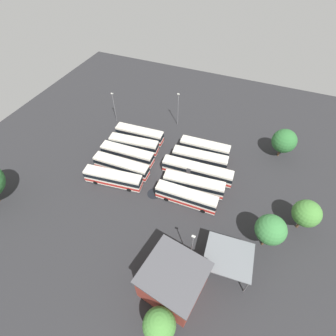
{
  "coord_description": "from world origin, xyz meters",
  "views": [
    {
      "loc": [
        16.26,
        -35.72,
        42.93
      ],
      "look_at": [
        1.89,
        -0.77,
        1.5
      ],
      "focal_mm": 26.98,
      "sensor_mm": 36.0,
      "label": 1
    }
  ],
  "objects": [
    {
      "name": "tree_north_edge",
      "position": [
        12.46,
        -29.55,
        4.12
      ],
      "size": [
        4.52,
        4.52,
        6.4
      ],
      "color": "brown",
      "rests_on": "ground_plane"
    },
    {
      "name": "puddle_back_corner",
      "position": [
        1.42,
        -7.42,
        0.0
      ],
      "size": [
        2.86,
        2.86,
        0.01
      ],
      "primitive_type": "cylinder",
      "color": "black",
      "rests_on": "ground_plane"
    },
    {
      "name": "bus_row1_slot0",
      "position": [
        8.38,
        -6.87,
        1.82
      ],
      "size": [
        12.58,
        2.71,
        3.43
      ],
      "color": "silver",
      "rests_on": "ground_plane"
    },
    {
      "name": "lamp_post_near_entrance",
      "position": [
        13.09,
        -18.19,
        4.95
      ],
      "size": [
        0.56,
        0.28,
        9.06
      ],
      "color": "slate",
      "rests_on": "ground_plane"
    },
    {
      "name": "bus_row1_slot2",
      "position": [
        8.18,
        0.61,
        1.82
      ],
      "size": [
        15.58,
        3.28,
        3.43
      ],
      "color": "silver",
      "rests_on": "ground_plane"
    },
    {
      "name": "tree_south_edge",
      "position": [
        24.16,
        -10.26,
        5.28
      ],
      "size": [
        5.15,
        5.15,
        7.87
      ],
      "color": "brown",
      "rests_on": "ground_plane"
    },
    {
      "name": "puddle_centre_drain",
      "position": [
        7.21,
        10.32,
        0.0
      ],
      "size": [
        2.54,
        2.54,
        0.01
      ],
      "primitive_type": "cylinder",
      "color": "black",
      "rests_on": "ground_plane"
    },
    {
      "name": "depot_building",
      "position": [
        12.0,
        -23.24,
        3.25
      ],
      "size": [
        10.13,
        9.88,
        6.46
      ],
      "color": "maroon",
      "rests_on": "ground_plane"
    },
    {
      "name": "puddle_front_lane",
      "position": [
        9.84,
        11.03,
        0.0
      ],
      "size": [
        3.12,
        3.12,
        0.01
      ],
      "primitive_type": "cylinder",
      "color": "black",
      "rests_on": "ground_plane"
    },
    {
      "name": "ground_plane",
      "position": [
        0.0,
        0.0,
        0.0
      ],
      "size": [
        96.45,
        96.45,
        0.0
      ],
      "primitive_type": "plane",
      "color": "#28282B"
    },
    {
      "name": "bus_row1_slot3",
      "position": [
        7.64,
        4.47,
        1.82
      ],
      "size": [
        12.68,
        3.44,
        3.43
      ],
      "color": "silver",
      "rests_on": "ground_plane"
    },
    {
      "name": "bus_row0_slot1",
      "position": [
        -7.82,
        -4.47,
        1.82
      ],
      "size": [
        12.78,
        2.81,
        3.43
      ],
      "color": "silver",
      "rests_on": "ground_plane"
    },
    {
      "name": "maintenance_shelter",
      "position": [
        18.89,
        -16.75,
        3.91
      ],
      "size": [
        8.07,
        7.25,
        4.13
      ],
      "color": "slate",
      "rests_on": "ground_plane"
    },
    {
      "name": "bus_row0_slot3",
      "position": [
        -8.56,
        2.99,
        1.82
      ],
      "size": [
        12.08,
        3.73,
        3.43
      ],
      "color": "silver",
      "rests_on": "ground_plane"
    },
    {
      "name": "bus_row0_slot0",
      "position": [
        -7.69,
        -8.2,
        1.82
      ],
      "size": [
        12.72,
        4.06,
        3.43
      ],
      "color": "silver",
      "rests_on": "ground_plane"
    },
    {
      "name": "bus_row0_slot2",
      "position": [
        -8.39,
        -0.6,
        1.82
      ],
      "size": [
        12.66,
        2.95,
        3.43
      ],
      "color": "silver",
      "rests_on": "ground_plane"
    },
    {
      "name": "bus_row1_slot1",
      "position": [
        8.72,
        -3.22,
        1.82
      ],
      "size": [
        12.89,
        3.67,
        3.43
      ],
      "color": "silver",
      "rests_on": "ground_plane"
    },
    {
      "name": "tree_east_edge",
      "position": [
        29.74,
        -4.21,
        4.71
      ],
      "size": [
        4.92,
        4.92,
        7.19
      ],
      "color": "brown",
      "rests_on": "ground_plane"
    },
    {
      "name": "bus_row1_slot4",
      "position": [
        7.64,
        8.28,
        1.82
      ],
      "size": [
        11.84,
        3.03,
        3.43
      ],
      "color": "silver",
      "rests_on": "ground_plane"
    },
    {
      "name": "tree_west_edge",
      "position": [
        24.33,
        14.41,
        4.62
      ],
      "size": [
        5.49,
        5.49,
        7.38
      ],
      "color": "brown",
      "rests_on": "ground_plane"
    },
    {
      "name": "lamp_post_by_building",
      "position": [
        -18.53,
        11.51,
        4.72
      ],
      "size": [
        0.56,
        0.28,
        8.62
      ],
      "color": "slate",
      "rests_on": "ground_plane"
    },
    {
      "name": "lamp_post_mid_lot",
      "position": [
        -2.39,
        16.45,
        5.13
      ],
      "size": [
        0.56,
        0.28,
        9.41
      ],
      "color": "slate",
      "rests_on": "ground_plane"
    },
    {
      "name": "bus_row0_slot4",
      "position": [
        -8.97,
        6.88,
        1.82
      ],
      "size": [
        12.23,
        3.2,
        3.43
      ],
      "color": "silver",
      "rests_on": "ground_plane"
    }
  ]
}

